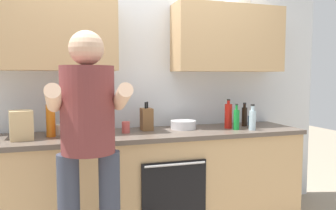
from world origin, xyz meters
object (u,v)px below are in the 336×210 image
at_px(mixing_bowl, 183,125).
at_px(grocery_bag_crisps, 76,127).
at_px(person_standing, 88,139).
at_px(cup_tea, 252,121).
at_px(bottle_soy, 244,116).
at_px(knife_block, 147,119).
at_px(bottle_soda, 236,119).
at_px(cup_ceramic, 126,127).
at_px(bottle_water, 252,119).
at_px(bottle_juice, 51,120).
at_px(bottle_hotsauce, 228,116).
at_px(grocery_bag_bread, 21,125).
at_px(cup_coffee, 61,130).

distance_m(mixing_bowl, grocery_bag_crisps, 1.01).
distance_m(person_standing, cup_tea, 1.87).
height_order(person_standing, grocery_bag_crisps, person_standing).
height_order(person_standing, bottle_soy, person_standing).
bearing_deg(knife_block, person_standing, -125.15).
height_order(bottle_soda, bottle_soy, bottle_soda).
bearing_deg(cup_ceramic, bottle_water, -9.43).
height_order(cup_ceramic, grocery_bag_crisps, grocery_bag_crisps).
bearing_deg(grocery_bag_crisps, knife_block, 17.26).
relative_size(person_standing, cup_ceramic, 16.57).
bearing_deg(knife_block, cup_ceramic, -154.82).
distance_m(bottle_soda, cup_tea, 0.36).
bearing_deg(knife_block, bottle_juice, -173.33).
xyz_separation_m(person_standing, knife_block, (0.59, 0.83, 0.00)).
bearing_deg(bottle_soy, cup_ceramic, -177.49).
bearing_deg(bottle_hotsauce, person_standing, -152.59).
bearing_deg(grocery_bag_bread, person_standing, -54.68).
relative_size(cup_coffee, grocery_bag_bread, 0.37).
xyz_separation_m(bottle_soy, knife_block, (-1.00, 0.05, 0.00)).
distance_m(bottle_juice, cup_ceramic, 0.63).
distance_m(person_standing, grocery_bag_bread, 0.82).
xyz_separation_m(bottle_juice, cup_coffee, (0.08, 0.08, -0.10)).
xyz_separation_m(bottle_water, knife_block, (-0.94, 0.29, 0.00)).
bearing_deg(cup_tea, bottle_hotsauce, -162.21).
height_order(bottle_soy, grocery_bag_bread, bottle_soy).
bearing_deg(mixing_bowl, cup_coffee, 179.09).
distance_m(bottle_water, bottle_soy, 0.25).
bearing_deg(cup_ceramic, grocery_bag_bread, -175.58).
distance_m(person_standing, bottle_water, 1.62).
distance_m(bottle_soy, mixing_bowl, 0.65).
distance_m(bottle_water, grocery_bag_bread, 2.00).
distance_m(bottle_soy, bottle_juice, 1.84).
bearing_deg(cup_coffee, knife_block, 1.38).
bearing_deg(bottle_hotsauce, bottle_soy, 18.90).
height_order(cup_tea, grocery_bag_bread, grocery_bag_bread).
bearing_deg(grocery_bag_bread, cup_ceramic, 4.42).
bearing_deg(person_standing, bottle_water, 19.42).
xyz_separation_m(bottle_hotsauce, cup_ceramic, (-0.99, 0.02, -0.07)).
relative_size(bottle_soda, knife_block, 0.92).
bearing_deg(bottle_soda, grocery_bag_bread, 178.05).
xyz_separation_m(bottle_soy, cup_tea, (0.10, 0.03, -0.06)).
bearing_deg(bottle_hotsauce, mixing_bowl, 168.59).
bearing_deg(bottle_juice, bottle_water, -6.23).
relative_size(cup_tea, grocery_bag_crisps, 0.53).
height_order(bottle_soy, bottle_juice, bottle_juice).
xyz_separation_m(bottle_water, mixing_bowl, (-0.59, 0.26, -0.06)).
relative_size(cup_ceramic, grocery_bag_crisps, 0.57).
relative_size(bottle_water, bottle_juice, 0.74).
xyz_separation_m(cup_tea, cup_coffee, (-1.87, 0.00, -0.00)).
bearing_deg(bottle_water, mixing_bowl, 156.57).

